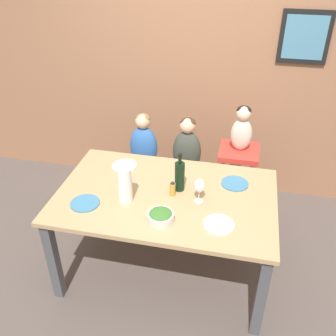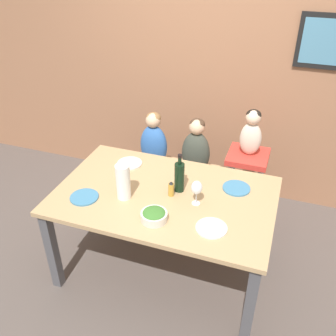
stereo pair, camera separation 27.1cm
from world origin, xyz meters
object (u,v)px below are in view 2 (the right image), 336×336
object	(u,v)px
chair_far_center	(195,179)
chair_right_highchair	(246,170)
person_child_left	(154,141)
dinner_plate_back_left	(130,163)
paper_towel_roll	(123,182)
dinner_plate_back_right	(236,188)
person_child_center	(196,148)
salad_bowl_large	(154,215)
dinner_plate_front_right	(211,228)
wine_glass_near	(197,188)
dinner_plate_front_left	(84,197)
chair_far_left	(154,171)
wine_bottle	(179,176)
person_baby_right	(251,131)

from	to	relation	value
chair_far_center	chair_right_highchair	bearing A→B (deg)	0.00
person_child_left	dinner_plate_back_left	xyz separation A→B (m)	(-0.02, -0.49, 0.03)
paper_towel_roll	dinner_plate_back_right	distance (m)	0.85
chair_far_center	person_child_center	xyz separation A→B (m)	(-0.00, 0.00, 0.34)
chair_far_center	dinner_plate_back_right	size ratio (longest dim) A/B	2.24
salad_bowl_large	dinner_plate_front_right	distance (m)	0.39
wine_glass_near	person_child_left	bearing A→B (deg)	127.87
chair_far_center	dinner_plate_back_left	bearing A→B (deg)	-131.66
dinner_plate_front_left	dinner_plate_back_left	xyz separation A→B (m)	(0.12, 0.54, 0.00)
chair_right_highchair	dinner_plate_front_right	bearing A→B (deg)	-94.10
person_child_center	wine_glass_near	distance (m)	0.87
chair_far_left	wine_bottle	bearing A→B (deg)	-55.93
person_child_left	paper_towel_roll	size ratio (longest dim) A/B	2.05
dinner_plate_front_left	chair_right_highchair	bearing A→B (deg)	45.01
person_baby_right	paper_towel_roll	bearing A→B (deg)	-129.30
chair_far_center	paper_towel_roll	xyz separation A→B (m)	(-0.28, -0.92, 0.50)
person_child_center	dinner_plate_back_left	world-z (taller)	person_child_center
person_child_left	dinner_plate_back_right	world-z (taller)	person_child_left
chair_far_center	chair_far_left	bearing A→B (deg)	180.00
paper_towel_roll	dinner_plate_back_right	bearing A→B (deg)	26.33
person_baby_right	chair_far_left	bearing A→B (deg)	-179.93
dinner_plate_front_left	dinner_plate_back_left	world-z (taller)	same
chair_far_center	person_child_left	bearing A→B (deg)	179.91
person_child_center	dinner_plate_front_left	xyz separation A→B (m)	(-0.55, -1.02, 0.03)
chair_right_highchair	person_baby_right	world-z (taller)	person_baby_right
person_child_center	person_baby_right	size ratio (longest dim) A/B	1.34
person_child_center	wine_glass_near	xyz separation A→B (m)	(0.23, -0.82, 0.16)
wine_bottle	person_child_left	bearing A→B (deg)	124.04
dinner_plate_front_left	dinner_plate_back_left	distance (m)	0.55
chair_far_left	paper_towel_roll	world-z (taller)	paper_towel_roll
wine_bottle	dinner_plate_front_left	distance (m)	0.71
dinner_plate_back_left	chair_far_center	bearing A→B (deg)	48.34
wine_glass_near	chair_far_left	bearing A→B (deg)	127.90
person_baby_right	dinner_plate_front_left	size ratio (longest dim) A/B	1.98
paper_towel_roll	dinner_plate_back_left	xyz separation A→B (m)	(-0.15, 0.43, -0.13)
person_child_center	person_baby_right	world-z (taller)	person_baby_right
chair_right_highchair	person_child_center	distance (m)	0.49
person_baby_right	dinner_plate_front_right	xyz separation A→B (m)	(-0.07, -1.05, -0.21)
person_baby_right	wine_bottle	size ratio (longest dim) A/B	1.34
chair_far_center	person_child_left	distance (m)	0.53
chair_right_highchair	wine_bottle	size ratio (longest dim) A/B	2.47
wine_bottle	wine_glass_near	bearing A→B (deg)	-35.55
paper_towel_roll	dinner_plate_front_left	size ratio (longest dim) A/B	1.30
person_child_center	dinner_plate_front_right	xyz separation A→B (m)	(0.40, -1.05, 0.03)
chair_right_highchair	paper_towel_roll	size ratio (longest dim) A/B	2.82
chair_far_left	person_baby_right	distance (m)	1.06
paper_towel_roll	wine_glass_near	world-z (taller)	paper_towel_roll
chair_far_left	person_child_center	world-z (taller)	person_child_center
person_child_left	person_baby_right	size ratio (longest dim) A/B	1.34
person_baby_right	dinner_plate_back_right	world-z (taller)	person_baby_right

